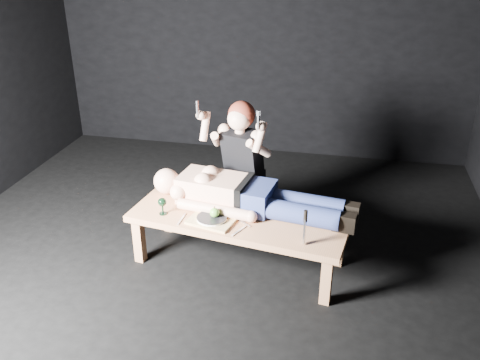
{
  "coord_description": "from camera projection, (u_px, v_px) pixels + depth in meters",
  "views": [
    {
      "loc": [
        1.02,
        -3.5,
        2.5
      ],
      "look_at": [
        0.26,
        0.03,
        0.75
      ],
      "focal_mm": 37.95,
      "sensor_mm": 36.0,
      "label": 1
    }
  ],
  "objects": [
    {
      "name": "fork_flat",
      "position": [
        181.0,
        219.0,
        4.05
      ],
      "size": [
        0.02,
        0.19,
        0.01
      ],
      "primitive_type": "cube",
      "rotation": [
        0.0,
        0.0,
        -0.03
      ],
      "color": "#B2B2B7",
      "rests_on": "table"
    },
    {
      "name": "apple",
      "position": [
        215.0,
        213.0,
        4.0
      ],
      "size": [
        0.08,
        0.08,
        0.08
      ],
      "primitive_type": "sphere",
      "color": "green",
      "rests_on": "plate"
    },
    {
      "name": "serving_tray",
      "position": [
        212.0,
        220.0,
        4.02
      ],
      "size": [
        0.41,
        0.33,
        0.02
      ],
      "primitive_type": "cube",
      "rotation": [
        0.0,
        0.0,
        -0.23
      ],
      "color": "tan",
      "rests_on": "table"
    },
    {
      "name": "lying_man",
      "position": [
        252.0,
        193.0,
        4.16
      ],
      "size": [
        2.0,
        0.86,
        0.29
      ],
      "primitive_type": null,
      "rotation": [
        0.0,
        0.0,
        -0.14
      ],
      "color": "beige",
      "rests_on": "table"
    },
    {
      "name": "carving_knife",
      "position": [
        305.0,
        228.0,
        3.67
      ],
      "size": [
        0.04,
        0.05,
        0.28
      ],
      "primitive_type": null,
      "rotation": [
        0.0,
        0.0,
        -0.14
      ],
      "color": "#B2B2B7",
      "rests_on": "table"
    },
    {
      "name": "plate",
      "position": [
        212.0,
        218.0,
        4.01
      ],
      "size": [
        0.29,
        0.29,
        0.02
      ],
      "primitive_type": "cylinder",
      "rotation": [
        0.0,
        0.0,
        -0.23
      ],
      "color": "white",
      "rests_on": "serving_tray"
    },
    {
      "name": "ground",
      "position": [
        209.0,
        257.0,
        4.37
      ],
      "size": [
        5.0,
        5.0,
        0.0
      ],
      "primitive_type": "plane",
      "color": "black",
      "rests_on": "ground"
    },
    {
      "name": "spoon_flat",
      "position": [
        243.0,
        222.0,
        4.01
      ],
      "size": [
        0.16,
        0.13,
        0.01
      ],
      "primitive_type": "cube",
      "rotation": [
        0.0,
        0.0,
        0.89
      ],
      "color": "#B2B2B7",
      "rests_on": "table"
    },
    {
      "name": "table",
      "position": [
        239.0,
        239.0,
        4.2
      ],
      "size": [
        1.83,
        0.9,
        0.45
      ],
      "primitive_type": "cube",
      "rotation": [
        0.0,
        0.0,
        -0.14
      ],
      "color": "#B1754A",
      "rests_on": "ground"
    },
    {
      "name": "kneeling_woman",
      "position": [
        247.0,
        164.0,
        4.54
      ],
      "size": [
        0.89,
        0.94,
        1.3
      ],
      "primitive_type": null,
      "rotation": [
        0.0,
        0.0,
        -0.3
      ],
      "color": "black",
      "rests_on": "ground"
    },
    {
      "name": "back_wall",
      "position": [
        262.0,
        30.0,
        5.91
      ],
      "size": [
        5.0,
        0.0,
        5.0
      ],
      "primitive_type": "plane",
      "rotation": [
        1.57,
        0.0,
        0.0
      ],
      "color": "black",
      "rests_on": "ground"
    },
    {
      "name": "knife_flat",
      "position": [
        239.0,
        231.0,
        3.89
      ],
      "size": [
        0.09,
        0.18,
        0.01
      ],
      "primitive_type": "cube",
      "rotation": [
        0.0,
        0.0,
        -0.42
      ],
      "color": "#B2B2B7",
      "rests_on": "table"
    },
    {
      "name": "goblet",
      "position": [
        162.0,
        206.0,
        4.1
      ],
      "size": [
        0.08,
        0.08,
        0.15
      ],
      "primitive_type": null,
      "rotation": [
        0.0,
        0.0,
        -0.14
      ],
      "color": "black",
      "rests_on": "table"
    }
  ]
}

